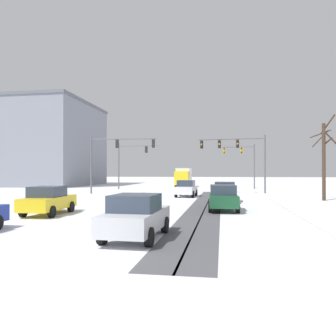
{
  "coord_description": "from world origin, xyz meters",
  "views": [
    {
      "loc": [
        4.94,
        -9.19,
        2.44
      ],
      "look_at": [
        0.0,
        21.0,
        2.8
      ],
      "focal_mm": 35.36,
      "sensor_mm": 36.0,
      "label": 1
    }
  ],
  "objects_px": {
    "traffic_signal_near_right": "(237,150)",
    "office_building_far_left_block": "(42,144)",
    "car_grey_second": "(225,192)",
    "car_dark_green_third": "(223,198)",
    "traffic_signal_far_right": "(243,157)",
    "car_yellow_cab_fourth": "(48,200)",
    "car_white_lead": "(186,188)",
    "car_silver_fifth": "(136,216)",
    "bare_tree_sidewalk_mid": "(324,157)",
    "traffic_signal_far_left": "(130,158)",
    "traffic_signal_near_left": "(114,152)",
    "box_truck_delivery": "(183,177)"
  },
  "relations": [
    {
      "from": "car_dark_green_third",
      "to": "bare_tree_sidewalk_mid",
      "type": "distance_m",
      "value": 12.67
    },
    {
      "from": "traffic_signal_near_right",
      "to": "car_dark_green_third",
      "type": "xyz_separation_m",
      "value": [
        -1.62,
        -16.24,
        -4.02
      ]
    },
    {
      "from": "traffic_signal_far_right",
      "to": "traffic_signal_far_left",
      "type": "relative_size",
      "value": 1.0
    },
    {
      "from": "car_white_lead",
      "to": "car_dark_green_third",
      "type": "bearing_deg",
      "value": -72.65
    },
    {
      "from": "traffic_signal_far_left",
      "to": "car_yellow_cab_fourth",
      "type": "bearing_deg",
      "value": -83.63
    },
    {
      "from": "car_silver_fifth",
      "to": "traffic_signal_near_right",
      "type": "bearing_deg",
      "value": 79.41
    },
    {
      "from": "bare_tree_sidewalk_mid",
      "to": "car_grey_second",
      "type": "bearing_deg",
      "value": -162.38
    },
    {
      "from": "traffic_signal_near_left",
      "to": "car_yellow_cab_fourth",
      "type": "height_order",
      "value": "traffic_signal_near_left"
    },
    {
      "from": "traffic_signal_near_right",
      "to": "traffic_signal_far_right",
      "type": "bearing_deg",
      "value": 83.34
    },
    {
      "from": "traffic_signal_far_left",
      "to": "car_yellow_cab_fourth",
      "type": "height_order",
      "value": "traffic_signal_far_left"
    },
    {
      "from": "car_grey_second",
      "to": "box_truck_delivery",
      "type": "bearing_deg",
      "value": 103.93
    },
    {
      "from": "car_grey_second",
      "to": "car_dark_green_third",
      "type": "height_order",
      "value": "same"
    },
    {
      "from": "traffic_signal_far_left",
      "to": "car_grey_second",
      "type": "height_order",
      "value": "traffic_signal_far_left"
    },
    {
      "from": "traffic_signal_near_right",
      "to": "car_yellow_cab_fourth",
      "type": "xyz_separation_m",
      "value": [
        -11.49,
        -19.83,
        -4.02
      ]
    },
    {
      "from": "car_grey_second",
      "to": "car_dark_green_third",
      "type": "relative_size",
      "value": 1.0
    },
    {
      "from": "car_silver_fifth",
      "to": "office_building_far_left_block",
      "type": "relative_size",
      "value": 0.21
    },
    {
      "from": "office_building_far_left_block",
      "to": "car_grey_second",
      "type": "bearing_deg",
      "value": -41.02
    },
    {
      "from": "car_yellow_cab_fourth",
      "to": "office_building_far_left_block",
      "type": "distance_m",
      "value": 45.22
    },
    {
      "from": "car_silver_fifth",
      "to": "bare_tree_sidewalk_mid",
      "type": "height_order",
      "value": "bare_tree_sidewalk_mid"
    },
    {
      "from": "car_yellow_cab_fourth",
      "to": "box_truck_delivery",
      "type": "xyz_separation_m",
      "value": [
        3.64,
        35.65,
        0.82
      ]
    },
    {
      "from": "box_truck_delivery",
      "to": "bare_tree_sidewalk_mid",
      "type": "distance_m",
      "value": 27.6
    },
    {
      "from": "car_dark_green_third",
      "to": "bare_tree_sidewalk_mid",
      "type": "xyz_separation_m",
      "value": [
        8.57,
        8.86,
        2.92
      ]
    },
    {
      "from": "traffic_signal_far_right",
      "to": "traffic_signal_near_left",
      "type": "distance_m",
      "value": 20.41
    },
    {
      "from": "traffic_signal_far_left",
      "to": "car_white_lead",
      "type": "relative_size",
      "value": 1.56
    },
    {
      "from": "traffic_signal_near_right",
      "to": "office_building_far_left_block",
      "type": "bearing_deg",
      "value": 151.56
    },
    {
      "from": "box_truck_delivery",
      "to": "bare_tree_sidewalk_mid",
      "type": "bearing_deg",
      "value": -57.46
    },
    {
      "from": "traffic_signal_far_left",
      "to": "car_dark_green_third",
      "type": "bearing_deg",
      "value": -61.61
    },
    {
      "from": "traffic_signal_far_left",
      "to": "car_grey_second",
      "type": "xyz_separation_m",
      "value": [
        13.13,
        -17.74,
        -3.6
      ]
    },
    {
      "from": "box_truck_delivery",
      "to": "traffic_signal_near_right",
      "type": "bearing_deg",
      "value": -63.63
    },
    {
      "from": "traffic_signal_near_right",
      "to": "traffic_signal_far_right",
      "type": "distance_m",
      "value": 11.98
    },
    {
      "from": "car_grey_second",
      "to": "car_dark_green_third",
      "type": "distance_m",
      "value": 6.2
    },
    {
      "from": "traffic_signal_near_left",
      "to": "office_building_far_left_block",
      "type": "bearing_deg",
      "value": 135.26
    },
    {
      "from": "traffic_signal_near_left",
      "to": "car_silver_fifth",
      "type": "bearing_deg",
      "value": -69.63
    },
    {
      "from": "traffic_signal_far_right",
      "to": "car_yellow_cab_fourth",
      "type": "xyz_separation_m",
      "value": [
        -12.88,
        -31.73,
        -3.76
      ]
    },
    {
      "from": "box_truck_delivery",
      "to": "bare_tree_sidewalk_mid",
      "type": "xyz_separation_m",
      "value": [
        14.8,
        -23.2,
        2.1
      ]
    },
    {
      "from": "traffic_signal_far_left",
      "to": "traffic_signal_near_left",
      "type": "bearing_deg",
      "value": -83.99
    },
    {
      "from": "traffic_signal_near_left",
      "to": "box_truck_delivery",
      "type": "height_order",
      "value": "traffic_signal_near_left"
    },
    {
      "from": "car_silver_fifth",
      "to": "office_building_far_left_block",
      "type": "xyz_separation_m",
      "value": [
        -29.58,
        44.2,
        6.66
      ]
    },
    {
      "from": "box_truck_delivery",
      "to": "traffic_signal_far_left",
      "type": "bearing_deg",
      "value": -129.57
    },
    {
      "from": "bare_tree_sidewalk_mid",
      "to": "office_building_far_left_block",
      "type": "distance_m",
      "value": 48.95
    },
    {
      "from": "traffic_signal_far_left",
      "to": "bare_tree_sidewalk_mid",
      "type": "distance_m",
      "value": 26.28
    },
    {
      "from": "car_grey_second",
      "to": "car_white_lead",
      "type": "bearing_deg",
      "value": 126.01
    },
    {
      "from": "car_yellow_cab_fourth",
      "to": "car_silver_fifth",
      "type": "xyz_separation_m",
      "value": [
        6.7,
        -5.77,
        0.0
      ]
    },
    {
      "from": "traffic_signal_far_right",
      "to": "car_yellow_cab_fourth",
      "type": "bearing_deg",
      "value": -112.09
    },
    {
      "from": "car_white_lead",
      "to": "car_dark_green_third",
      "type": "xyz_separation_m",
      "value": [
        3.54,
        -11.32,
        0.0
      ]
    },
    {
      "from": "traffic_signal_far_left",
      "to": "car_grey_second",
      "type": "relative_size",
      "value": 1.56
    },
    {
      "from": "traffic_signal_near_right",
      "to": "car_yellow_cab_fourth",
      "type": "distance_m",
      "value": 23.26
    },
    {
      "from": "traffic_signal_near_right",
      "to": "car_silver_fifth",
      "type": "distance_m",
      "value": 26.34
    },
    {
      "from": "traffic_signal_near_right",
      "to": "box_truck_delivery",
      "type": "bearing_deg",
      "value": 116.37
    },
    {
      "from": "car_white_lead",
      "to": "bare_tree_sidewalk_mid",
      "type": "distance_m",
      "value": 12.7
    }
  ]
}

